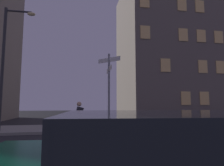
# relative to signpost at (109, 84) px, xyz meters

# --- Properties ---
(ground_plane) EXTENTS (80.00, 80.00, 0.00)m
(ground_plane) POSITION_rel_signpost_xyz_m (-0.67, -5.65, -2.62)
(ground_plane) COLOR #232326
(sidewalk_kerb) EXTENTS (40.00, 3.29, 0.14)m
(sidewalk_kerb) POSITION_rel_signpost_xyz_m (-0.67, 1.23, -2.55)
(sidewalk_kerb) COLOR gray
(sidewalk_kerb) RESTS_ON ground_plane
(signpost) EXTENTS (1.08, 1.56, 4.18)m
(signpost) POSITION_rel_signpost_xyz_m (0.00, 0.00, 0.00)
(signpost) COLOR gray
(signpost) RESTS_ON sidewalk_kerb
(street_lamp) EXTENTS (1.62, 0.28, 6.63)m
(street_lamp) POSITION_rel_signpost_xyz_m (-5.47, 0.41, 1.40)
(street_lamp) COLOR #2D2D30
(street_lamp) RESTS_ON sidewalk_kerb
(cyclist) EXTENTS (1.82, 0.36, 1.61)m
(cyclist) POSITION_rel_signpost_xyz_m (-1.56, -1.27, -1.87)
(cyclist) COLOR black
(cyclist) RESTS_ON ground_plane
(building_right_block) EXTENTS (9.17, 8.65, 14.68)m
(building_right_block) POSITION_rel_signpost_xyz_m (7.75, 9.57, 4.72)
(building_right_block) COLOR #6B6056
(building_right_block) RESTS_ON ground_plane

